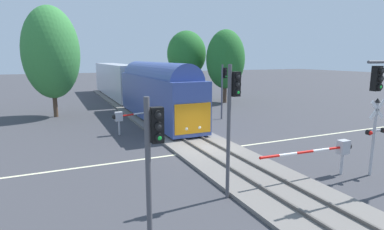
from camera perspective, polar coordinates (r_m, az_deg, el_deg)
ground_plane at (r=20.33m, az=2.88°, el=-6.47°), size 220.00×220.00×0.00m
road_centre_stripe at (r=20.33m, az=2.88°, el=-6.46°), size 44.00×0.20×0.01m
railway_track at (r=20.30m, az=2.88°, el=-6.21°), size 4.40×80.00×0.32m
commuter_train at (r=38.59m, az=-10.83°, el=5.61°), size 3.04×38.47×5.16m
crossing_gate_near at (r=17.21m, az=24.45°, el=-5.71°), size 5.68×0.40×1.80m
crossing_signal_mast at (r=17.98m, az=30.35°, el=-2.21°), size 1.36×0.44×3.96m
crossing_gate_far at (r=24.80m, az=-11.44°, el=-0.14°), size 6.35×0.40×1.92m
traffic_signal_far_side at (r=30.21m, az=5.75°, el=5.86°), size 0.53×0.38×5.25m
traffic_signal_median at (r=12.87m, az=7.31°, el=0.84°), size 0.53×0.38×5.64m
traffic_signal_near_left at (r=8.83m, az=-7.08°, el=-7.02°), size 0.53×0.38×4.87m
oak_behind_train at (r=33.97m, az=-24.23°, el=10.27°), size 5.37×5.37×10.81m
elm_centre_background at (r=44.13m, az=-1.00°, el=10.99°), size 5.37×5.37×9.52m
oak_far_right at (r=41.48m, az=6.10°, el=10.02°), size 5.01×5.01×9.45m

